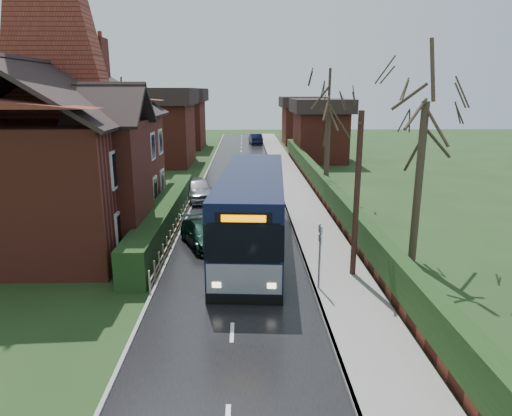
{
  "coord_description": "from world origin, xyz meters",
  "views": [
    {
      "loc": [
        0.42,
        -18.89,
        7.39
      ],
      "look_at": [
        0.97,
        2.69,
        1.8
      ],
      "focal_mm": 32.0,
      "sensor_mm": 36.0,
      "label": 1
    }
  ],
  "objects_px": {
    "bus": "(253,211)",
    "telegraph_pole": "(357,196)",
    "brick_house": "(66,151)",
    "bus_stop_sign": "(320,248)",
    "car_silver": "(198,189)",
    "car_green": "(204,234)"
  },
  "relations": [
    {
      "from": "bus",
      "to": "car_green",
      "type": "xyz_separation_m",
      "value": [
        -2.4,
        0.5,
        -1.25
      ]
    },
    {
      "from": "bus_stop_sign",
      "to": "telegraph_pole",
      "type": "bearing_deg",
      "value": 32.8
    },
    {
      "from": "brick_house",
      "to": "bus_stop_sign",
      "type": "xyz_separation_m",
      "value": [
        11.93,
        -7.78,
        -2.63
      ]
    },
    {
      "from": "bus",
      "to": "car_green",
      "type": "relative_size",
      "value": 3.07
    },
    {
      "from": "car_silver",
      "to": "car_green",
      "type": "xyz_separation_m",
      "value": [
        1.2,
        -9.59,
        -0.19
      ]
    },
    {
      "from": "brick_house",
      "to": "bus",
      "type": "distance_m",
      "value": 10.27
    },
    {
      "from": "bus_stop_sign",
      "to": "telegraph_pole",
      "type": "relative_size",
      "value": 0.4
    },
    {
      "from": "bus",
      "to": "telegraph_pole",
      "type": "distance_m",
      "value": 5.59
    },
    {
      "from": "bus",
      "to": "car_green",
      "type": "height_order",
      "value": "bus"
    },
    {
      "from": "brick_house",
      "to": "car_green",
      "type": "bearing_deg",
      "value": -18.38
    },
    {
      "from": "brick_house",
      "to": "car_silver",
      "type": "height_order",
      "value": "brick_house"
    },
    {
      "from": "car_green",
      "to": "bus_stop_sign",
      "type": "distance_m",
      "value": 7.32
    },
    {
      "from": "bus",
      "to": "car_silver",
      "type": "relative_size",
      "value": 2.73
    },
    {
      "from": "brick_house",
      "to": "bus_stop_sign",
      "type": "bearing_deg",
      "value": -33.09
    },
    {
      "from": "brick_house",
      "to": "bus",
      "type": "bearing_deg",
      "value": -16.75
    },
    {
      "from": "car_silver",
      "to": "brick_house",
      "type": "bearing_deg",
      "value": -142.35
    },
    {
      "from": "brick_house",
      "to": "bus_stop_sign",
      "type": "height_order",
      "value": "brick_house"
    },
    {
      "from": "bus_stop_sign",
      "to": "telegraph_pole",
      "type": "xyz_separation_m",
      "value": [
        1.6,
        1.32,
        1.63
      ]
    },
    {
      "from": "brick_house",
      "to": "car_green",
      "type": "relative_size",
      "value": 3.63
    },
    {
      "from": "car_green",
      "to": "telegraph_pole",
      "type": "distance_m",
      "value": 8.09
    },
    {
      "from": "telegraph_pole",
      "to": "car_silver",
      "type": "bearing_deg",
      "value": 138.4
    },
    {
      "from": "bus",
      "to": "telegraph_pole",
      "type": "relative_size",
      "value": 1.85
    }
  ]
}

